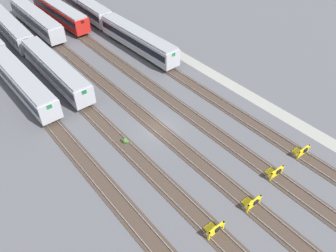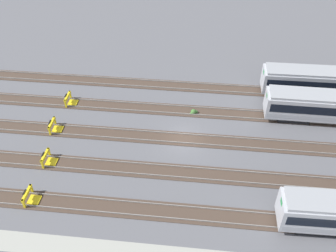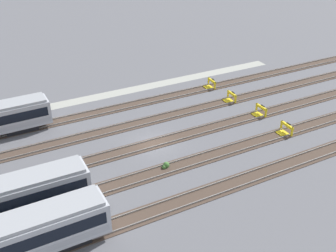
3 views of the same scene
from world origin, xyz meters
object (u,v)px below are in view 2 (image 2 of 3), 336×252
(bumper_stop_nearest_track, at_px, (30,197))
(bumper_stop_far_inner_track, at_px, (70,100))
(bumper_stop_near_inner_track, at_px, (48,159))
(bumper_stop_middle_track, at_px, (54,126))
(weed_clump, at_px, (194,112))

(bumper_stop_nearest_track, xyz_separation_m, bumper_stop_far_inner_track, (-0.60, 14.87, 0.00))
(bumper_stop_nearest_track, bearing_deg, bumper_stop_near_inner_track, 89.58)
(bumper_stop_far_inner_track, bearing_deg, bumper_stop_nearest_track, -87.70)
(bumper_stop_middle_track, bearing_deg, bumper_stop_near_inner_track, -79.10)
(weed_clump, bearing_deg, bumper_stop_middle_track, -163.64)
(bumper_stop_far_inner_track, xyz_separation_m, weed_clump, (15.24, -0.38, -0.27))
(bumper_stop_near_inner_track, bearing_deg, bumper_stop_nearest_track, -90.42)
(bumper_stop_near_inner_track, distance_m, bumper_stop_middle_track, 5.06)
(bumper_stop_nearest_track, distance_m, bumper_stop_near_inner_track, 4.96)
(bumper_stop_far_inner_track, bearing_deg, bumper_stop_middle_track, -93.72)
(bumper_stop_nearest_track, bearing_deg, weed_clump, 44.71)
(bumper_stop_middle_track, distance_m, weed_clump, 16.22)
(bumper_stop_nearest_track, xyz_separation_m, weed_clump, (14.64, 14.49, -0.27))
(bumper_stop_nearest_track, bearing_deg, bumper_stop_middle_track, 95.30)
(bumper_stop_near_inner_track, xyz_separation_m, weed_clump, (14.60, 9.53, -0.27))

